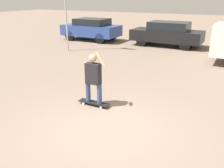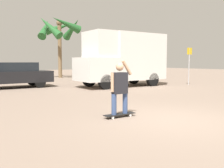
{
  "view_description": "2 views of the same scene",
  "coord_description": "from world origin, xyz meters",
  "px_view_note": "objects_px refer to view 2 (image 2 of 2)",
  "views": [
    {
      "loc": [
        2.6,
        -4.6,
        3.0
      ],
      "look_at": [
        -0.58,
        1.39,
        0.59
      ],
      "focal_mm": 40.0,
      "sensor_mm": 36.0,
      "label": 1
    },
    {
      "loc": [
        -4.93,
        -4.63,
        1.56
      ],
      "look_at": [
        -0.86,
        1.54,
        0.89
      ],
      "focal_mm": 40.0,
      "sensor_mm": 36.0,
      "label": 2
    }
  ],
  "objects_px": {
    "palm_tree_near_van": "(59,29)",
    "street_sign": "(189,61)",
    "person_skateboarder": "(120,86)",
    "camper_van": "(123,58)",
    "skateboard": "(120,114)",
    "parked_car_black": "(14,74)"
  },
  "relations": [
    {
      "from": "skateboard",
      "to": "camper_van",
      "type": "xyz_separation_m",
      "value": [
        5.25,
        7.06,
        1.7
      ]
    },
    {
      "from": "parked_car_black",
      "to": "palm_tree_near_van",
      "type": "relative_size",
      "value": 0.74
    },
    {
      "from": "person_skateboarder",
      "to": "camper_van",
      "type": "distance_m",
      "value": 8.84
    },
    {
      "from": "camper_van",
      "to": "person_skateboarder",
      "type": "bearing_deg",
      "value": -126.68
    },
    {
      "from": "skateboard",
      "to": "street_sign",
      "type": "bearing_deg",
      "value": 29.62
    },
    {
      "from": "parked_car_black",
      "to": "person_skateboarder",
      "type": "bearing_deg",
      "value": -85.75
    },
    {
      "from": "parked_car_black",
      "to": "palm_tree_near_van",
      "type": "distance_m",
      "value": 10.05
    },
    {
      "from": "skateboard",
      "to": "palm_tree_near_van",
      "type": "bearing_deg",
      "value": 73.71
    },
    {
      "from": "parked_car_black",
      "to": "camper_van",
      "type": "bearing_deg",
      "value": -24.6
    },
    {
      "from": "skateboard",
      "to": "person_skateboarder",
      "type": "height_order",
      "value": "person_skateboarder"
    },
    {
      "from": "person_skateboarder",
      "to": "camper_van",
      "type": "bearing_deg",
      "value": 53.32
    },
    {
      "from": "parked_car_black",
      "to": "palm_tree_near_van",
      "type": "xyz_separation_m",
      "value": [
        5.73,
        7.31,
        3.84
      ]
    },
    {
      "from": "skateboard",
      "to": "parked_car_black",
      "type": "bearing_deg",
      "value": 94.26
    },
    {
      "from": "camper_van",
      "to": "street_sign",
      "type": "xyz_separation_m",
      "value": [
        4.08,
        -1.75,
        -0.21
      ]
    },
    {
      "from": "palm_tree_near_van",
      "to": "person_skateboarder",
      "type": "bearing_deg",
      "value": -106.29
    },
    {
      "from": "palm_tree_near_van",
      "to": "street_sign",
      "type": "relative_size",
      "value": 2.38
    },
    {
      "from": "camper_van",
      "to": "palm_tree_near_van",
      "type": "height_order",
      "value": "palm_tree_near_van"
    },
    {
      "from": "skateboard",
      "to": "person_skateboarder",
      "type": "distance_m",
      "value": 0.81
    },
    {
      "from": "person_skateboarder",
      "to": "skateboard",
      "type": "bearing_deg",
      "value": -0.0
    },
    {
      "from": "palm_tree_near_van",
      "to": "street_sign",
      "type": "xyz_separation_m",
      "value": [
        4.33,
        -11.8,
        -3.06
      ]
    },
    {
      "from": "street_sign",
      "to": "camper_van",
      "type": "bearing_deg",
      "value": 156.77
    },
    {
      "from": "skateboard",
      "to": "street_sign",
      "type": "height_order",
      "value": "street_sign"
    }
  ]
}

